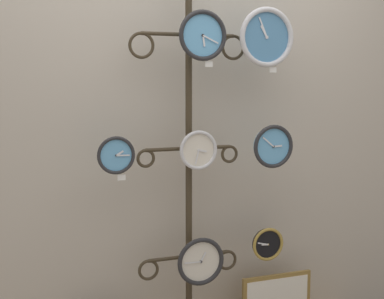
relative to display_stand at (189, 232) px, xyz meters
The scene contains 12 objects.
shop_wall 0.71m from the display_stand, 90.00° to the left, with size 4.40×0.04×2.80m.
display_stand is the anchor object (origin of this frame).
clock_top_center 1.04m from the display_stand, 73.57° to the right, with size 0.25×0.04×0.25m.
clock_top_right 1.11m from the display_stand, 13.11° to the right, with size 0.31×0.04×0.31m.
clock_middle_left 0.61m from the display_stand, 167.43° to the right, with size 0.19×0.04×0.19m.
clock_middle_center 0.46m from the display_stand, 74.43° to the right, with size 0.21×0.04×0.21m.
clock_middle_right 0.65m from the display_stand, 14.06° to the right, with size 0.23×0.04×0.23m.
clock_bottom_center 0.17m from the display_stand, 74.99° to the right, with size 0.26×0.04×0.26m.
clock_bottom_right 0.45m from the display_stand, 10.11° to the right, with size 0.19×0.04×0.19m.
price_tag_upper 0.90m from the display_stand, 59.31° to the right, with size 0.04×0.00×0.03m.
price_tag_mid 0.98m from the display_stand, 11.93° to the right, with size 0.04×0.00×0.03m.
price_tag_lower 0.52m from the display_stand, 166.16° to the right, with size 0.04×0.00×0.03m.
Camera 1 is at (-0.95, -2.23, 1.52)m, focal length 50.00 mm.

